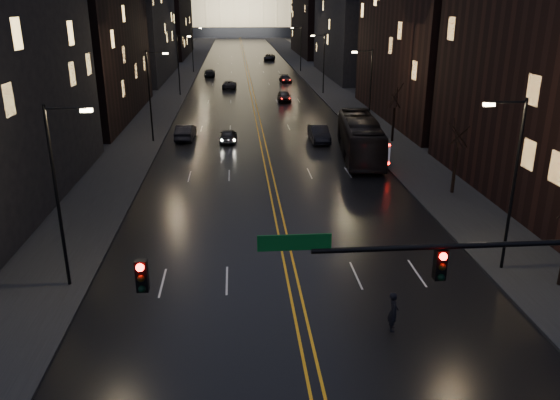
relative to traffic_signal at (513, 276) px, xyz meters
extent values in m
cube|color=black|center=(-5.91, 130.00, -5.09)|extent=(20.00, 320.00, 0.02)
cube|color=black|center=(-19.91, 130.00, -5.02)|extent=(8.00, 320.00, 0.16)
cube|color=black|center=(8.09, 130.00, -5.02)|extent=(8.00, 320.00, 0.16)
cube|color=orange|center=(-5.91, 130.00, -5.08)|extent=(0.62, 320.00, 0.01)
cube|color=black|center=(-26.91, 92.00, 4.90)|extent=(12.00, 34.00, 20.00)
cube|color=black|center=(-26.91, 140.00, 6.90)|extent=(12.00, 40.00, 24.00)
cube|color=black|center=(15.09, 92.00, 7.90)|extent=(12.00, 34.00, 26.00)
cube|color=black|center=(15.09, 140.00, 5.90)|extent=(12.00, 40.00, 22.00)
cube|color=black|center=(-5.91, 250.00, -3.10)|extent=(90.00, 50.00, 4.00)
cylinder|color=black|center=(-0.41, 0.00, 1.10)|extent=(12.00, 0.18, 0.18)
cube|color=black|center=(-11.41, 0.00, 0.50)|extent=(0.35, 0.30, 1.00)
cube|color=black|center=(-2.41, 0.00, 0.50)|extent=(0.35, 0.30, 1.00)
sphere|color=#FF0705|center=(-11.41, -0.18, 0.85)|extent=(0.24, 0.24, 0.24)
sphere|color=#FF0705|center=(-2.41, -0.18, 0.85)|extent=(0.24, 0.24, 0.24)
cube|color=#053F14|center=(-6.91, 0.00, 1.40)|extent=(2.20, 0.06, 0.50)
cylinder|color=black|center=(5.09, 10.00, -0.60)|extent=(0.16, 0.16, 9.00)
cylinder|color=black|center=(4.19, 10.00, 3.70)|extent=(1.80, 0.10, 0.10)
cube|color=#FFD699|center=(3.29, 10.00, 3.60)|extent=(0.50, 0.25, 0.15)
cylinder|color=black|center=(-16.91, 10.00, -0.60)|extent=(0.16, 0.16, 9.00)
cylinder|color=black|center=(-16.01, 10.00, 3.70)|extent=(1.80, 0.10, 0.10)
cube|color=#FFD699|center=(-15.11, 10.00, 3.60)|extent=(0.50, 0.25, 0.15)
cylinder|color=black|center=(5.09, 40.00, -0.60)|extent=(0.16, 0.16, 9.00)
cylinder|color=black|center=(4.19, 40.00, 3.70)|extent=(1.80, 0.10, 0.10)
cube|color=#FFD699|center=(3.29, 40.00, 3.60)|extent=(0.50, 0.25, 0.15)
cylinder|color=black|center=(-16.91, 40.00, -0.60)|extent=(0.16, 0.16, 9.00)
cylinder|color=black|center=(-16.01, 40.00, 3.70)|extent=(1.80, 0.10, 0.10)
cube|color=#FFD699|center=(-15.11, 40.00, 3.60)|extent=(0.50, 0.25, 0.15)
cylinder|color=black|center=(5.09, 70.00, -0.60)|extent=(0.16, 0.16, 9.00)
cylinder|color=black|center=(4.19, 70.00, 3.70)|extent=(1.80, 0.10, 0.10)
cube|color=#FFD699|center=(3.29, 70.00, 3.60)|extent=(0.50, 0.25, 0.15)
cylinder|color=black|center=(-16.91, 70.00, -0.60)|extent=(0.16, 0.16, 9.00)
cylinder|color=black|center=(-16.01, 70.00, 3.70)|extent=(1.80, 0.10, 0.10)
cube|color=#FFD699|center=(-15.11, 70.00, 3.60)|extent=(0.50, 0.25, 0.15)
cylinder|color=black|center=(5.09, 100.00, -0.60)|extent=(0.16, 0.16, 9.00)
cylinder|color=black|center=(4.19, 100.00, 3.70)|extent=(1.80, 0.10, 0.10)
cube|color=#FFD699|center=(3.29, 100.00, 3.60)|extent=(0.50, 0.25, 0.15)
cylinder|color=black|center=(-16.91, 100.00, -0.60)|extent=(0.16, 0.16, 9.00)
cylinder|color=black|center=(-16.01, 100.00, 3.70)|extent=(1.80, 0.10, 0.10)
cube|color=#FFD699|center=(-15.11, 100.00, 3.60)|extent=(0.50, 0.25, 0.15)
cylinder|color=black|center=(7.09, 22.00, -3.35)|extent=(0.24, 0.24, 3.50)
cylinder|color=black|center=(7.09, 38.00, -3.35)|extent=(0.24, 0.24, 3.50)
imported|color=black|center=(2.57, 32.75, -3.29)|extent=(4.44, 13.24, 3.62)
imported|color=black|center=(-9.36, 39.54, -4.42)|extent=(1.89, 4.14, 1.38)
imported|color=black|center=(-13.73, 41.05, -4.30)|extent=(1.94, 4.94, 1.60)
imported|color=black|center=(-9.45, 77.10, -4.46)|extent=(2.44, 4.78, 1.29)
imported|color=black|center=(-13.37, 93.47, -4.37)|extent=(2.12, 5.06, 1.46)
imported|color=black|center=(-0.21, 38.97, -4.28)|extent=(1.78, 5.00, 1.64)
imported|color=black|center=(-1.54, 63.61, -4.34)|extent=(1.88, 4.53, 1.54)
imported|color=black|center=(0.44, 83.47, -4.46)|extent=(2.14, 4.56, 1.29)
imported|color=black|center=(0.18, 124.80, -4.33)|extent=(3.29, 5.87, 1.55)
imported|color=black|center=(-2.13, 5.00, -4.21)|extent=(0.55, 0.72, 1.79)
camera|label=1|loc=(-8.52, -14.60, 7.99)|focal=35.00mm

